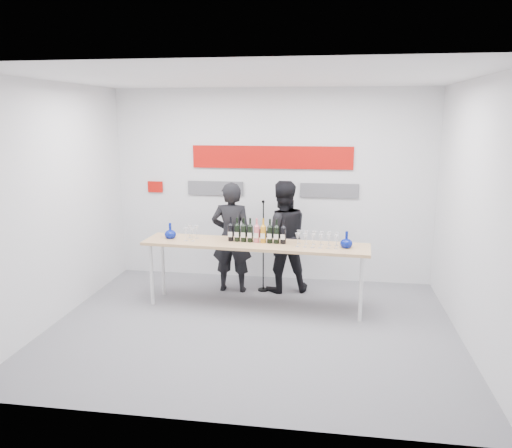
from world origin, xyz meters
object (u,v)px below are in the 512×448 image
(tasting_table, at_px, (255,248))
(mic_stand, at_px, (263,264))
(presenter_left, at_px, (232,237))
(presenter_right, at_px, (282,237))

(tasting_table, height_order, mic_stand, mic_stand)
(tasting_table, height_order, presenter_left, presenter_left)
(presenter_left, height_order, presenter_right, presenter_right)
(mic_stand, bearing_deg, presenter_left, 170.62)
(presenter_left, bearing_deg, mic_stand, -173.64)
(tasting_table, relative_size, presenter_left, 1.87)
(tasting_table, xyz_separation_m, presenter_left, (-0.44, 0.62, -0.02))
(tasting_table, bearing_deg, mic_stand, 91.63)
(presenter_right, relative_size, mic_stand, 1.20)
(presenter_left, xyz_separation_m, mic_stand, (0.47, 0.06, -0.40))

